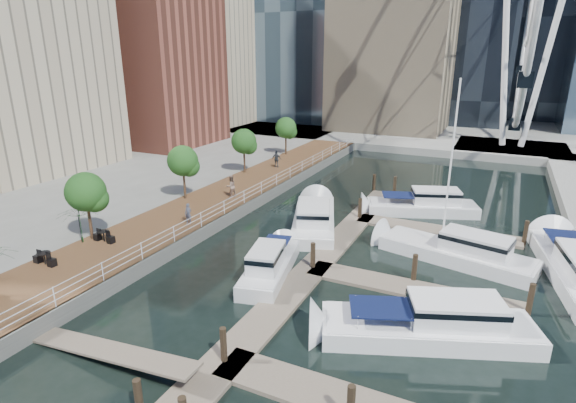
# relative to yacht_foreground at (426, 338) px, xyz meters

# --- Properties ---
(ground) EXTENTS (520.00, 520.00, 0.00)m
(ground) POSITION_rel_yacht_foreground_xyz_m (-10.62, -3.71, 0.00)
(ground) COLOR black
(ground) RESTS_ON ground
(boardwalk) EXTENTS (6.00, 60.00, 1.00)m
(boardwalk) POSITION_rel_yacht_foreground_xyz_m (-19.62, 11.29, 0.50)
(boardwalk) COLOR brown
(boardwalk) RESTS_ON ground
(seawall) EXTENTS (0.25, 60.00, 1.00)m
(seawall) POSITION_rel_yacht_foreground_xyz_m (-16.62, 11.29, 0.50)
(seawall) COLOR #595954
(seawall) RESTS_ON ground
(land_inland) EXTENTS (48.00, 90.00, 1.00)m
(land_inland) POSITION_rel_yacht_foreground_xyz_m (-46.62, 11.29, 0.50)
(land_inland) COLOR gray
(land_inland) RESTS_ON ground
(land_far) EXTENTS (200.00, 114.00, 1.00)m
(land_far) POSITION_rel_yacht_foreground_xyz_m (-10.62, 98.29, 0.50)
(land_far) COLOR gray
(land_far) RESTS_ON ground
(pier) EXTENTS (14.00, 12.00, 1.00)m
(pier) POSITION_rel_yacht_foreground_xyz_m (3.38, 48.29, 0.50)
(pier) COLOR gray
(pier) RESTS_ON ground
(railing) EXTENTS (0.10, 60.00, 1.05)m
(railing) POSITION_rel_yacht_foreground_xyz_m (-16.72, 11.29, 1.52)
(railing) COLOR white
(railing) RESTS_ON boardwalk
(floating_docks) EXTENTS (16.00, 34.00, 2.60)m
(floating_docks) POSITION_rel_yacht_foreground_xyz_m (-2.65, 6.27, 0.49)
(floating_docks) COLOR #6D6051
(floating_docks) RESTS_ON ground
(midrise_condos) EXTENTS (19.00, 67.00, 28.00)m
(midrise_condos) POSITION_rel_yacht_foreground_xyz_m (-44.18, 23.11, 13.42)
(midrise_condos) COLOR #BCAD8E
(midrise_condos) RESTS_ON ground
(street_trees) EXTENTS (2.60, 42.60, 4.60)m
(street_trees) POSITION_rel_yacht_foreground_xyz_m (-22.02, 10.29, 4.29)
(street_trees) COLOR #3F2B1C
(street_trees) RESTS_ON ground
(cafe_tables) EXTENTS (2.50, 13.70, 0.74)m
(cafe_tables) POSITION_rel_yacht_foreground_xyz_m (-21.02, -5.71, 1.37)
(cafe_tables) COLOR black
(cafe_tables) RESTS_ON ground
(yacht_foreground) EXTENTS (11.19, 6.64, 2.15)m
(yacht_foreground) POSITION_rel_yacht_foreground_xyz_m (0.00, 0.00, 0.00)
(yacht_foreground) COLOR white
(yacht_foreground) RESTS_ON ground
(pedestrian_near) EXTENTS (0.60, 0.43, 1.54)m
(pedestrian_near) POSITION_rel_yacht_foreground_xyz_m (-17.93, 5.42, 1.77)
(pedestrian_near) COLOR #44495B
(pedestrian_near) RESTS_ON boardwalk
(pedestrian_mid) EXTENTS (1.05, 1.15, 1.91)m
(pedestrian_mid) POSITION_rel_yacht_foreground_xyz_m (-18.64, 12.34, 1.96)
(pedestrian_mid) COLOR gray
(pedestrian_mid) RESTS_ON boardwalk
(pedestrian_far) EXTENTS (1.10, 0.50, 1.85)m
(pedestrian_far) POSITION_rel_yacht_foreground_xyz_m (-19.97, 23.74, 1.93)
(pedestrian_far) COLOR #30353C
(pedestrian_far) RESTS_ON boardwalk
(moored_yachts) EXTENTS (23.50, 37.58, 11.50)m
(moored_yachts) POSITION_rel_yacht_foreground_xyz_m (-1.13, 7.95, 0.00)
(moored_yachts) COLOR white
(moored_yachts) RESTS_ON ground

